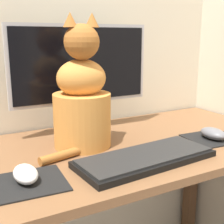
{
  "coord_description": "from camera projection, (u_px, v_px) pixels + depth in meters",
  "views": [
    {
      "loc": [
        -0.4,
        -0.86,
        1.1
      ],
      "look_at": [
        0.04,
        -0.05,
        0.87
      ],
      "focal_mm": 50.0,
      "sensor_mm": 36.0,
      "label": 1
    }
  ],
  "objects": [
    {
      "name": "desk",
      "position": [
        94.0,
        180.0,
        1.03
      ],
      "size": [
        1.43,
        0.6,
        0.74
      ],
      "color": "brown",
      "rests_on": "ground_plane"
    },
    {
      "name": "monitor",
      "position": [
        82.0,
        71.0,
        1.14
      ],
      "size": [
        0.53,
        0.17,
        0.4
      ],
      "color": "#B2B2B7",
      "rests_on": "desk"
    },
    {
      "name": "keyboard",
      "position": [
        146.0,
        158.0,
        0.9
      ],
      "size": [
        0.42,
        0.2,
        0.02
      ],
      "rotation": [
        0.0,
        0.0,
        0.08
      ],
      "color": "black",
      "rests_on": "desk"
    },
    {
      "name": "mousepad_left",
      "position": [
        28.0,
        183.0,
        0.77
      ],
      "size": [
        0.19,
        0.17,
        0.0
      ],
      "rotation": [
        0.0,
        0.0,
        -0.07
      ],
      "color": "black",
      "rests_on": "desk"
    },
    {
      "name": "mousepad_right",
      "position": [
        213.0,
        138.0,
        1.11
      ],
      "size": [
        0.19,
        0.17,
        0.0
      ],
      "rotation": [
        0.0,
        0.0,
        -0.06
      ],
      "color": "black",
      "rests_on": "desk"
    },
    {
      "name": "computer_mouse_left",
      "position": [
        26.0,
        174.0,
        0.77
      ],
      "size": [
        0.06,
        0.1,
        0.04
      ],
      "color": "white",
      "rests_on": "mousepad_left"
    },
    {
      "name": "computer_mouse_right",
      "position": [
        213.0,
        133.0,
        1.09
      ],
      "size": [
        0.06,
        0.1,
        0.04
      ],
      "color": "slate",
      "rests_on": "mousepad_right"
    },
    {
      "name": "cat",
      "position": [
        82.0,
        99.0,
        1.0
      ],
      "size": [
        0.28,
        0.22,
        0.42
      ],
      "rotation": [
        0.0,
        0.0,
        -0.12
      ],
      "color": "#D6893D",
      "rests_on": "desk"
    }
  ]
}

